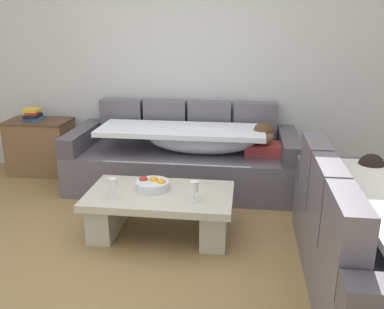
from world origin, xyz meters
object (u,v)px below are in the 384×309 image
Objects in this scene: wine_glass_near_right at (194,187)px; side_cabinet at (41,147)px; book_stack_on_cabinet at (33,114)px; coffee_table at (160,208)px; wine_glass_near_left at (113,184)px; couch_near_window at (378,243)px; fruit_bowl at (153,184)px; couch_along_wall at (186,158)px.

wine_glass_near_right is 0.23× the size of side_cabinet.
book_stack_on_cabinet reaches higher than side_cabinet.
wine_glass_near_left is (-0.34, -0.16, 0.26)m from coffee_table.
wine_glass_near_left is at bearing 78.75° from couch_near_window.
fruit_bowl is 1.69× the size of wine_glass_near_left.
wine_glass_near_left is (-1.92, 0.38, 0.16)m from couch_near_window.
couch_near_window is at bearing -28.91° from book_stack_on_cabinet.
couch_near_window is 6.85× the size of fruit_bowl.
fruit_bowl is 0.39× the size of side_cabinet.
couch_near_window is 1.96m from wine_glass_near_left.
fruit_bowl is at bearing 152.19° from wine_glass_near_right.
coffee_table is (-1.57, 0.54, -0.10)m from couch_near_window.
book_stack_on_cabinet reaches higher than coffee_table.
couch_along_wall is 10.89× the size of book_stack_on_cabinet.
fruit_bowl is at bearing 69.89° from couch_near_window.
couch_along_wall is 3.31× the size of side_cabinet.
couch_along_wall and couch_near_window have the same top height.
fruit_bowl is 1.69× the size of wine_glass_near_right.
book_stack_on_cabinet reaches higher than wine_glass_near_left.
fruit_bowl is 2.09m from book_stack_on_cabinet.
side_cabinet is (-1.35, 1.45, -0.17)m from wine_glass_near_left.
fruit_bowl reaches higher than coffee_table.
couch_near_window reaches higher than side_cabinet.
book_stack_on_cabinet reaches higher than wine_glass_near_right.
wine_glass_near_left is 0.64m from wine_glass_near_right.
side_cabinet is at bearing 142.84° from fruit_bowl.
coffee_table is at bearing 24.43° from wine_glass_near_left.
coffee_table is at bearing 156.57° from wine_glass_near_right.
wine_glass_near_left is at bearing -45.97° from book_stack_on_cabinet.
couch_near_window is at bearing -29.28° from side_cabinet.
wine_glass_near_right is (0.38, -0.20, 0.08)m from fruit_bowl.
wine_glass_near_left is 1.00× the size of wine_glass_near_right.
couch_along_wall reaches higher than wine_glass_near_left.
couch_along_wall reaches higher than book_stack_on_cabinet.
fruit_bowl is at bearing -97.99° from couch_along_wall.
book_stack_on_cabinet is (-0.05, 0.00, 0.39)m from side_cabinet.
couch_near_window is (1.51, -1.61, 0.01)m from couch_along_wall.
coffee_table is 7.23× the size of wine_glass_near_left.
book_stack_on_cabinet is at bearing 179.90° from side_cabinet.
fruit_bowl is (-0.14, -1.00, 0.09)m from couch_along_wall.
wine_glass_near_left reaches higher than fruit_bowl.
couch_along_wall is 1.99× the size of coffee_table.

